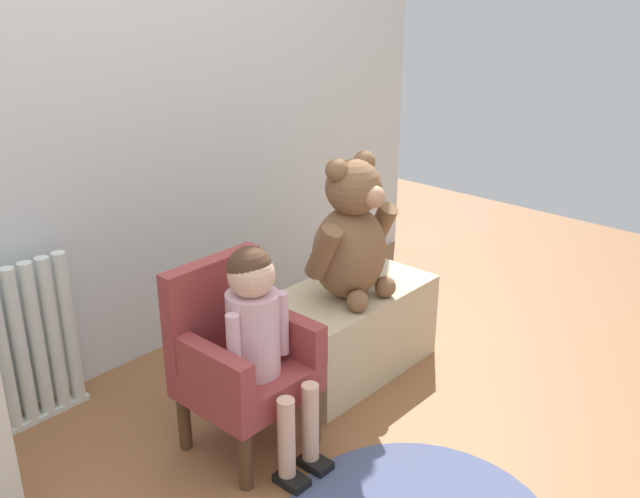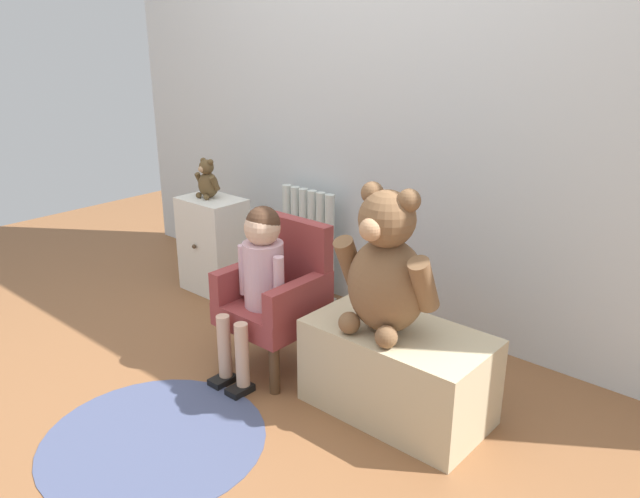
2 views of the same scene
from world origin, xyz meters
The scene contains 10 objects.
ground_plane centered at (0.00, 0.00, 0.00)m, with size 6.00×6.00×0.00m, color brown.
back_wall centered at (0.00, 1.32, 1.20)m, with size 3.80×0.05×2.40m, color silver.
radiator centered at (-0.41, 1.20, 0.30)m, with size 0.37×0.05×0.60m.
small_dresser centered at (-0.85, 0.90, 0.27)m, with size 0.35×0.27×0.54m.
child_armchair centered at (0.00, 0.56, 0.33)m, with size 0.38×0.37×0.65m.
child_figure centered at (0.00, 0.45, 0.48)m, with size 0.25×0.35×0.74m.
low_bench centered at (0.61, 0.59, 0.18)m, with size 0.69×0.38×0.35m, color #C5B28C.
large_teddy_bear centered at (0.57, 0.55, 0.60)m, with size 0.40×0.28×0.55m.
small_teddy_bear centered at (-0.88, 0.90, 0.63)m, with size 0.16×0.11×0.22m.
floor_rug centered at (0.05, -0.15, 0.00)m, with size 0.82×0.82×0.01m, color #454E6E.
Camera 2 is at (1.77, -1.18, 1.42)m, focal length 35.00 mm.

